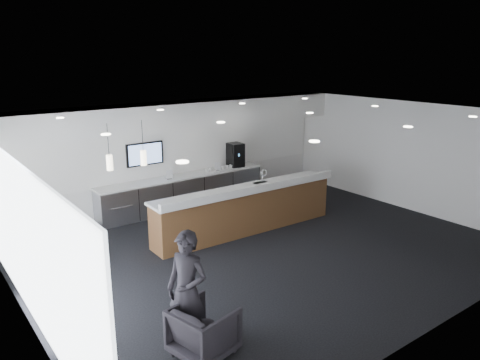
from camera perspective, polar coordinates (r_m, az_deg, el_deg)
ground at (r=10.62m, az=3.23°, el=-8.44°), size 10.00×10.00×0.00m
ceiling at (r=9.81m, az=3.50°, el=7.82°), size 10.00×8.00×0.02m
back_wall at (r=13.33m, az=-7.79°, el=3.15°), size 10.00×0.02×3.00m
left_wall at (r=8.03m, az=-25.32°, el=-6.46°), size 0.02×8.00×3.00m
right_wall at (r=13.79m, az=19.49°, el=2.82°), size 0.02×8.00×3.00m
soffit_bulkhead at (r=12.75m, az=-6.98°, el=7.88°), size 10.00×0.90×0.70m
alcove_panel at (r=13.28m, az=-7.74°, el=3.55°), size 9.80×0.06×1.40m
window_blinds_wall at (r=8.03m, az=-25.04°, el=-6.41°), size 0.04×7.36×2.55m
back_credenza at (r=13.28m, az=-6.87°, el=-1.42°), size 5.06×0.66×0.95m
wall_tv at (r=12.77m, az=-11.53°, el=3.14°), size 1.05×0.08×0.62m
pendant_left at (r=9.32m, az=-11.20°, el=2.47°), size 0.12×0.12×0.30m
pendant_right at (r=9.05m, az=-15.19°, el=1.84°), size 0.12×0.12×0.30m
ceiling_can_lights at (r=9.81m, az=3.49°, el=7.65°), size 7.00×5.00×0.02m
service_counter at (r=11.45m, az=0.74°, el=-3.53°), size 4.96×0.93×1.49m
coffee_machine at (r=14.06m, az=-0.56°, el=3.09°), size 0.43×0.54×0.70m
info_sign_left at (r=12.81m, az=-8.60°, el=0.67°), size 0.18×0.05×0.25m
info_sign_right at (r=13.60m, az=-2.75°, el=1.66°), size 0.18×0.05×0.24m
armchair at (r=7.13m, az=-4.46°, el=-17.84°), size 0.99×0.97×0.76m
lounge_guest at (r=7.07m, az=-6.44°, el=-13.23°), size 0.68×0.79×1.82m
cup_0 at (r=13.91m, az=-1.13°, el=1.69°), size 0.10×0.10×0.10m
cup_1 at (r=13.83m, az=-1.61°, el=1.60°), size 0.14×0.14×0.10m
cup_2 at (r=13.75m, az=-2.08°, el=1.52°), size 0.13×0.13×0.10m
cup_3 at (r=13.68m, az=-2.56°, el=1.44°), size 0.13×0.13×0.10m
cup_4 at (r=13.60m, az=-3.05°, el=1.35°), size 0.14×0.14×0.10m
cup_5 at (r=13.53m, az=-3.54°, el=1.26°), size 0.11×0.11×0.10m
cup_6 at (r=13.45m, az=-4.04°, el=1.18°), size 0.15×0.15×0.10m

